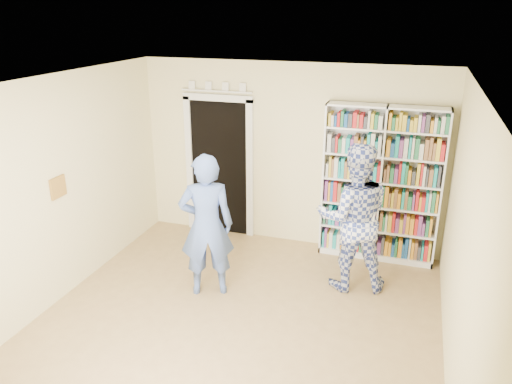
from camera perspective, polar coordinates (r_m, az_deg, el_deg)
floor at (r=5.78m, az=-2.94°, el=-15.68°), size 5.00×5.00×0.00m
ceiling at (r=4.73m, az=-3.53°, el=11.84°), size 5.00×5.00×0.00m
wall_back at (r=7.35m, az=3.81°, el=4.14°), size 4.50×0.00×4.50m
wall_left at (r=6.23m, az=-22.91°, el=-0.50°), size 0.00×5.00×5.00m
wall_right at (r=4.84m, az=22.70°, el=-6.38°), size 0.00×5.00×5.00m
bookshelf at (r=7.08m, az=14.09°, el=0.89°), size 1.60×0.30×2.20m
doorway at (r=7.71m, az=-4.21°, el=3.58°), size 1.10×0.08×2.43m
wall_art at (r=6.34m, az=-21.69°, el=0.51°), size 0.03×0.25×0.25m
man_blue at (r=6.09m, az=-5.68°, el=-3.86°), size 0.78×0.67×1.82m
man_plaid at (r=6.30m, az=11.07°, el=-2.89°), size 1.08×0.93×1.90m
paper_sheet at (r=6.13m, az=12.48°, el=-3.79°), size 0.17×0.11×0.28m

